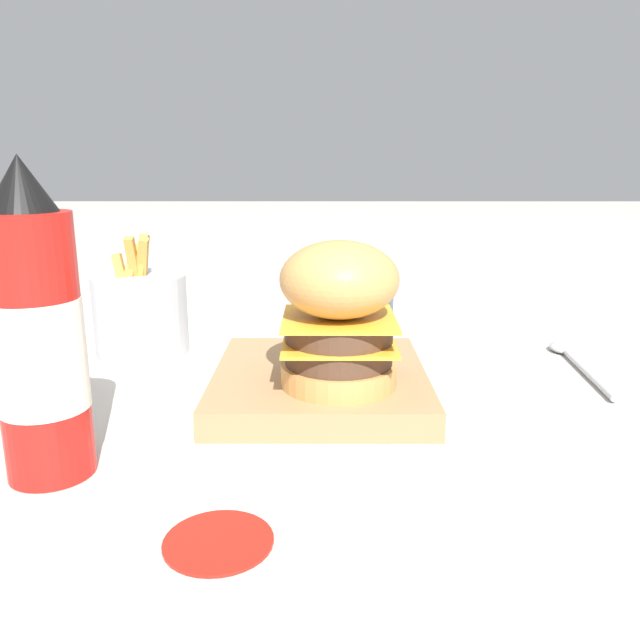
{
  "coord_description": "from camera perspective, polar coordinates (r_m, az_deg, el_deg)",
  "views": [
    {
      "loc": [
        0.54,
        0.01,
        0.23
      ],
      "look_at": [
        -0.04,
        0.01,
        0.08
      ],
      "focal_mm": 35.0,
      "sensor_mm": 36.0,
      "label": 1
    }
  ],
  "objects": [
    {
      "name": "ground_plane",
      "position": [
        0.58,
        -1.1,
        -8.3
      ],
      "size": [
        6.0,
        6.0,
        0.0
      ],
      "primitive_type": "plane",
      "color": "#B7B2A8"
    },
    {
      "name": "serving_board",
      "position": [
        0.62,
        -0.0,
        -5.68
      ],
      "size": [
        0.22,
        0.21,
        0.03
      ],
      "color": "#A37A51",
      "rests_on": "ground_plane"
    },
    {
      "name": "burger",
      "position": [
        0.56,
        1.75,
        0.71
      ],
      "size": [
        0.11,
        0.11,
        0.13
      ],
      "color": "tan",
      "rests_on": "serving_board"
    },
    {
      "name": "ketchup_bottle",
      "position": [
        0.48,
        -24.37,
        -1.63
      ],
      "size": [
        0.06,
        0.06,
        0.23
      ],
      "color": "red",
      "rests_on": "ground_plane"
    },
    {
      "name": "fries_basket",
      "position": [
        0.77,
        -16.07,
        0.63
      ],
      "size": [
        0.11,
        0.11,
        0.14
      ],
      "color": "#B7B7BC",
      "rests_on": "ground_plane"
    },
    {
      "name": "side_bowl",
      "position": [
        0.87,
        2.03,
        1.19
      ],
      "size": [
        0.14,
        0.14,
        0.05
      ],
      "color": "#384C66",
      "rests_on": "ground_plane"
    },
    {
      "name": "spoon",
      "position": [
        0.78,
        21.96,
        -3.12
      ],
      "size": [
        0.19,
        0.03,
        0.01
      ],
      "rotation": [
        0.0,
        0.0,
        3.07
      ],
      "color": "#B2B2B7",
      "rests_on": "ground_plane"
    },
    {
      "name": "ketchup_puddle",
      "position": [
        0.41,
        -9.27,
        -19.24
      ],
      "size": [
        0.07,
        0.07,
        0.0
      ],
      "color": "#B21E14",
      "rests_on": "ground_plane"
    }
  ]
}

